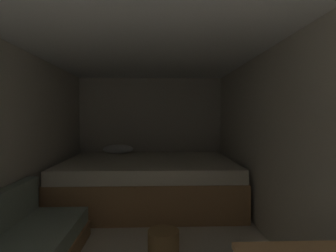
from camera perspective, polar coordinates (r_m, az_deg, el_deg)
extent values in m
cube|color=beige|center=(5.31, -3.60, -1.39)|extent=(2.79, 0.05, 2.09)
cube|color=beige|center=(2.81, 23.92, -4.44)|extent=(0.05, 5.53, 2.09)
cube|color=white|center=(2.63, -5.34, 18.80)|extent=(2.79, 5.53, 0.05)
cube|color=#9E7247|center=(4.42, -3.94, -12.47)|extent=(2.57, 1.90, 0.50)
cube|color=beige|center=(4.34, -3.95, -8.09)|extent=(2.53, 1.86, 0.18)
ellipsoid|color=white|center=(5.09, -10.24, -4.70)|extent=(0.54, 0.35, 0.16)
cylinder|color=olive|center=(3.00, -0.94, -22.58)|extent=(0.32, 0.32, 0.21)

